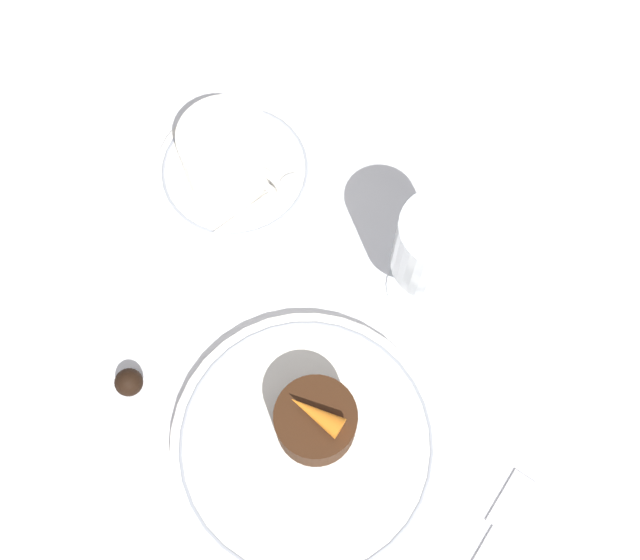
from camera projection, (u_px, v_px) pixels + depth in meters
ground_plane at (332, 378)px, 0.66m from camera, size 3.00×3.00×0.00m
dinner_plate at (306, 443)px, 0.63m from camera, size 0.23×0.23×0.01m
saucer at (235, 171)px, 0.73m from camera, size 0.15×0.15×0.01m
coffee_cup at (227, 152)px, 0.69m from camera, size 0.11×0.08×0.06m
spoon at (267, 197)px, 0.71m from camera, size 0.03×0.10×0.00m
wine_glass at (436, 249)px, 0.61m from camera, size 0.07×0.07×0.13m
fork at (484, 551)px, 0.60m from camera, size 0.03×0.19×0.01m
dessert_cake at (316, 421)px, 0.61m from camera, size 0.07×0.07×0.05m
carrot_garnish at (315, 414)px, 0.58m from camera, size 0.05×0.02×0.02m
chocolate_truffle at (129, 382)px, 0.64m from camera, size 0.02×0.02×0.02m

